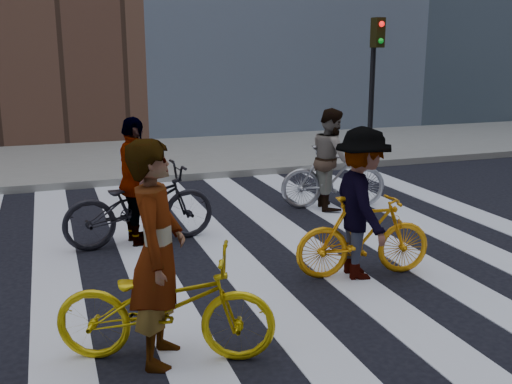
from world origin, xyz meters
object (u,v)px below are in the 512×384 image
traffic_signal (375,66)px  bike_yellow_right (364,236)px  rider_left (157,254)px  rider_right (361,204)px  bike_dark_rear (140,205)px  bike_silver_mid (334,177)px  rider_mid (331,159)px  rider_rear (135,182)px  bike_yellow_left (165,305)px

traffic_signal → bike_yellow_right: (-3.64, -6.15, -1.78)m
rider_left → rider_right: bearing=-45.3°
traffic_signal → bike_dark_rear: size_ratio=1.57×
bike_silver_mid → rider_mid: bearing=101.7°
rider_rear → bike_yellow_left: bearing=170.4°
bike_yellow_right → rider_left: 2.95m
bike_silver_mid → rider_mid: 0.31m
rider_mid → traffic_signal: bearing=-27.7°
bike_dark_rear → rider_rear: rider_rear is taller
bike_yellow_right → rider_mid: size_ratio=0.97×
traffic_signal → bike_yellow_right: traffic_signal is taller
bike_yellow_left → bike_dark_rear: 3.30m
rider_mid → rider_rear: size_ratio=0.96×
bike_yellow_right → rider_rear: size_ratio=0.93×
bike_yellow_left → rider_right: size_ratio=1.06×
bike_yellow_right → rider_right: 0.41m
bike_silver_mid → bike_yellow_right: 3.16m
bike_yellow_left → rider_rear: size_ratio=1.08×
bike_yellow_left → bike_yellow_right: size_ratio=1.16×
bike_dark_rear → rider_mid: (3.37, 0.86, 0.30)m
rider_rear → rider_right: bearing=-137.7°
rider_left → rider_mid: rider_left is taller
bike_silver_mid → bike_dark_rear: 3.52m
bike_yellow_left → rider_left: bearing=110.5°
traffic_signal → rider_rear: (-6.03, -4.04, -1.39)m
bike_silver_mid → bike_yellow_right: size_ratio=1.09×
traffic_signal → bike_dark_rear: bearing=-146.0°
bike_silver_mid → rider_right: bearing=170.8°
traffic_signal → rider_mid: 4.36m
rider_left → rider_right: rider_left is taller
bike_dark_rear → rider_left: 3.33m
traffic_signal → bike_yellow_left: bearing=-130.5°
traffic_signal → bike_silver_mid: size_ratio=1.83×
bike_silver_mid → rider_right: rider_right is taller
bike_yellow_right → rider_mid: (1.03, 2.96, 0.35)m
rider_right → bike_yellow_right: bearing=-81.4°
rider_left → rider_mid: size_ratio=1.16×
rider_left → rider_mid: (3.70, 4.14, -0.13)m
bike_yellow_left → bike_dark_rear: bike_dark_rear is taller
bike_yellow_left → bike_dark_rear: bearing=15.7°
traffic_signal → rider_right: bearing=-121.0°
bike_silver_mid → rider_left: (-3.75, -4.14, 0.44)m
rider_mid → rider_right: 3.16m
bike_yellow_left → bike_yellow_right: (2.62, 1.18, -0.01)m
bike_silver_mid → bike_dark_rear: (-3.42, -0.86, 0.01)m
rider_mid → bike_yellow_right: bearing=172.5°
bike_yellow_right → rider_right: bearing=98.6°
rider_left → bike_yellow_right: bearing=-45.7°
bike_yellow_left → rider_mid: size_ratio=1.13×
bike_silver_mid → rider_rear: rider_rear is taller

